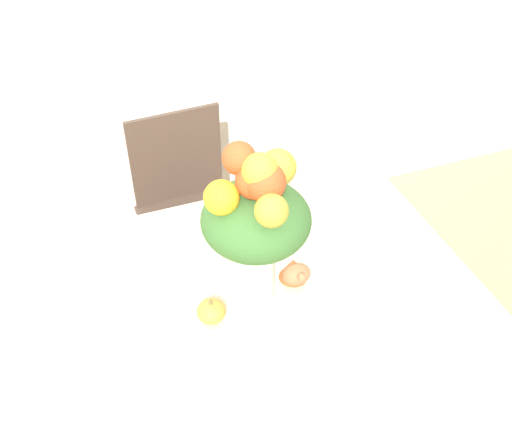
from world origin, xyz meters
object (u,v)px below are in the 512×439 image
Objects in this scene: turkey_figurine at (295,271)px; dining_chair_near_window at (190,212)px; flower_vase at (256,217)px; pumpkin at (211,311)px.

dining_chair_near_window is (-0.13, 0.80, -0.35)m from turkey_figurine.
pumpkin is at bearing -164.79° from flower_vase.
dining_chair_near_window is (-0.00, 0.82, -0.62)m from flower_vase.
pumpkin is (-0.15, -0.04, -0.27)m from flower_vase.
pumpkin is at bearing -167.96° from turkey_figurine.
turkey_figurine is 0.88m from dining_chair_near_window.
turkey_figurine is at bearing -83.34° from dining_chair_near_window.
pumpkin is 0.69× the size of turkey_figurine.
flower_vase reaches higher than dining_chair_near_window.
flower_vase is at bearing -171.67° from turkey_figurine.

